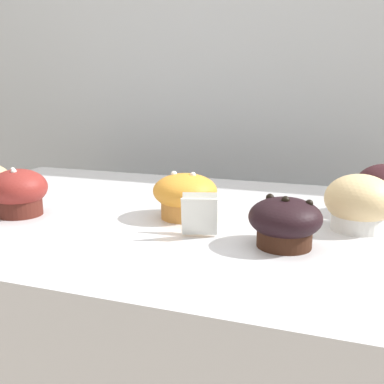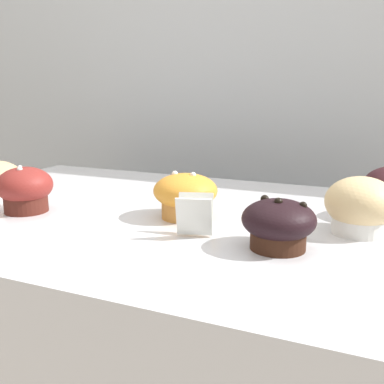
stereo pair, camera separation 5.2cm
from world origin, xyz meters
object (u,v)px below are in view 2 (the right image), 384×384
Objects in this scene: muffin_front_center at (360,206)px; muffin_back_right at (25,189)px; muffin_front_left at (279,224)px; muffin_back_center at (185,195)px.

muffin_back_right is (-0.53, -0.10, -0.00)m from muffin_front_center.
muffin_front_left is (-0.09, -0.11, -0.01)m from muffin_front_center.
muffin_back_center is (0.27, 0.08, -0.00)m from muffin_back_right.
muffin_back_center is (-0.27, -0.03, -0.00)m from muffin_front_center.
muffin_front_center is 0.98× the size of muffin_back_center.
muffin_front_left is at bearing -129.36° from muffin_front_center.
muffin_front_center is at bearing 11.04° from muffin_back_right.
muffin_front_center is 0.15m from muffin_front_left.
muffin_front_center is at bearing 50.64° from muffin_front_left.
muffin_back_right is at bearing -163.87° from muffin_back_center.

